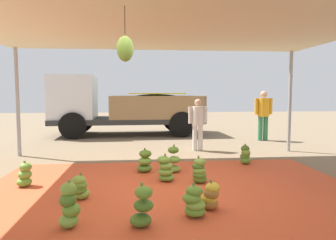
{
  "coord_description": "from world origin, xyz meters",
  "views": [
    {
      "loc": [
        -0.56,
        -5.23,
        1.67
      ],
      "look_at": [
        0.15,
        2.34,
        1.03
      ],
      "focal_mm": 32.77,
      "sensor_mm": 36.0,
      "label": 1
    }
  ],
  "objects": [
    {
      "name": "banana_bunch_10",
      "position": [
        -0.53,
        -1.48,
        0.25
      ],
      "size": [
        0.36,
        0.36,
        0.57
      ],
      "color": "#477523",
      "rests_on": "tarp_orange"
    },
    {
      "name": "worker_0",
      "position": [
        3.89,
        5.39,
        1.04
      ],
      "size": [
        0.65,
        0.4,
        1.78
      ],
      "color": "#337A4C",
      "rests_on": "ground"
    },
    {
      "name": "tarp_orange",
      "position": [
        0.0,
        0.0,
        0.01
      ],
      "size": [
        6.6,
        4.34,
        0.01
      ],
      "primitive_type": "cube",
      "color": "#D1512D",
      "rests_on": "ground"
    },
    {
      "name": "banana_bunch_7",
      "position": [
        1.95,
        1.76,
        0.22
      ],
      "size": [
        0.3,
        0.33,
        0.48
      ],
      "color": "#518428",
      "rests_on": "tarp_orange"
    },
    {
      "name": "worker_1",
      "position": [
        1.15,
        3.63,
        0.89
      ],
      "size": [
        0.56,
        0.34,
        1.53
      ],
      "color": "silver",
      "rests_on": "ground"
    },
    {
      "name": "banana_bunch_9",
      "position": [
        0.18,
        -1.23,
        0.2
      ],
      "size": [
        0.38,
        0.38,
        0.46
      ],
      "color": "#60932D",
      "rests_on": "tarp_orange"
    },
    {
      "name": "banana_bunch_8",
      "position": [
        0.46,
        -0.99,
        0.19
      ],
      "size": [
        0.35,
        0.35,
        0.44
      ],
      "color": "#996628",
      "rests_on": "tarp_orange"
    },
    {
      "name": "banana_bunch_0",
      "position": [
        0.16,
        1.15,
        0.26
      ],
      "size": [
        0.37,
        0.37,
        0.59
      ],
      "color": "#75A83D",
      "rests_on": "tarp_orange"
    },
    {
      "name": "banana_bunch_1",
      "position": [
        -0.07,
        0.49,
        0.24
      ],
      "size": [
        0.43,
        0.43,
        0.53
      ],
      "color": "#6B9E38",
      "rests_on": "tarp_orange"
    },
    {
      "name": "cargo_truck_main",
      "position": [
        -1.3,
        7.45,
        1.18
      ],
      "size": [
        6.11,
        2.5,
        2.4
      ],
      "color": "#2D2D2D",
      "rests_on": "ground"
    },
    {
      "name": "banana_bunch_6",
      "position": [
        0.55,
        0.32,
        0.23
      ],
      "size": [
        0.37,
        0.37,
        0.51
      ],
      "color": "#518428",
      "rests_on": "tarp_orange"
    },
    {
      "name": "tent_canopy",
      "position": [
        -0.02,
        -0.1,
        2.88
      ],
      "size": [
        8.0,
        7.0,
        2.97
      ],
      "color": "#9EA0A5",
      "rests_on": "ground"
    },
    {
      "name": "banana_bunch_5",
      "position": [
        -2.63,
        0.41,
        0.21
      ],
      "size": [
        0.37,
        0.37,
        0.47
      ],
      "color": "#60932D",
      "rests_on": "tarp_orange"
    },
    {
      "name": "banana_bunch_11",
      "position": [
        -1.44,
        -1.43,
        0.28
      ],
      "size": [
        0.31,
        0.29,
        0.61
      ],
      "color": "#75A83D",
      "rests_on": "tarp_orange"
    },
    {
      "name": "ground_plane",
      "position": [
        0.0,
        3.0,
        0.0
      ],
      "size": [
        40.0,
        40.0,
        0.0
      ],
      "primitive_type": "plane",
      "color": "#7F6B51"
    },
    {
      "name": "banana_bunch_4",
      "position": [
        -0.45,
        1.22,
        0.23
      ],
      "size": [
        0.36,
        0.36,
        0.51
      ],
      "color": "#518428",
      "rests_on": "tarp_orange"
    },
    {
      "name": "banana_bunch_3",
      "position": [
        -1.5,
        -0.4,
        0.19
      ],
      "size": [
        0.36,
        0.37,
        0.43
      ],
      "color": "#75A83D",
      "rests_on": "tarp_orange"
    }
  ]
}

